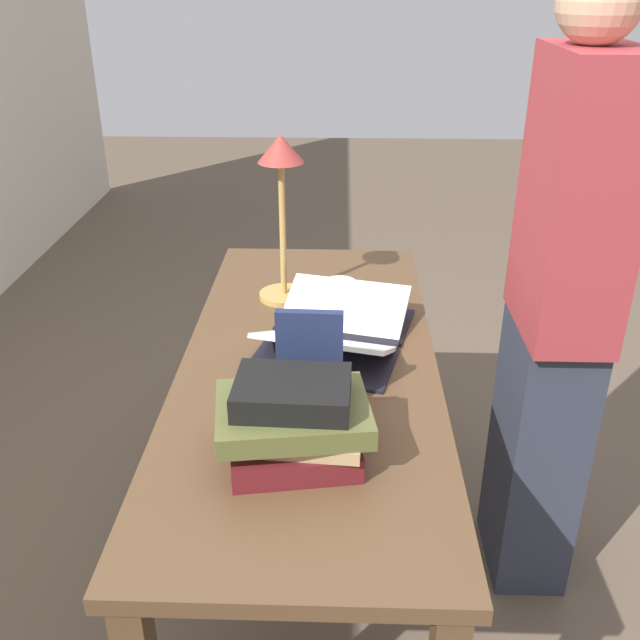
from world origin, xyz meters
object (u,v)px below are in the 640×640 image
at_px(book_stack_tall, 293,422).
at_px(person_reader, 557,319).
at_px(open_book, 335,331).
at_px(reading_lamp, 282,187).
at_px(coffee_mug, 339,295).
at_px(book_standing_upright, 310,363).

distance_m(book_stack_tall, person_reader, 0.81).
height_order(open_book, reading_lamp, reading_lamp).
distance_m(reading_lamp, coffee_mug, 0.35).
distance_m(book_standing_upright, coffee_mug, 0.53).
bearing_deg(book_stack_tall, reading_lamp, 5.84).
bearing_deg(person_reader, coffee_mug, -109.31).
relative_size(book_stack_tall, person_reader, 0.20).
relative_size(book_standing_upright, reading_lamp, 0.51).
bearing_deg(reading_lamp, coffee_mug, -114.19).
distance_m(coffee_mug, person_reader, 0.59).
bearing_deg(reading_lamp, book_standing_upright, -170.18).
relative_size(open_book, coffee_mug, 4.49).
bearing_deg(book_standing_upright, open_book, -6.80).
height_order(reading_lamp, person_reader, person_reader).
height_order(open_book, person_reader, person_reader).
xyz_separation_m(open_book, reading_lamp, (0.27, 0.15, 0.31)).
height_order(open_book, book_standing_upright, book_standing_upright).
bearing_deg(open_book, coffee_mug, 11.22).
relative_size(book_stack_tall, reading_lamp, 0.67).
xyz_separation_m(coffee_mug, person_reader, (-0.20, -0.56, 0.03)).
bearing_deg(book_stack_tall, coffee_mug, -7.12).
relative_size(book_standing_upright, coffee_mug, 2.10).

